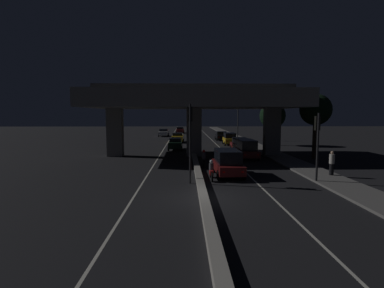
# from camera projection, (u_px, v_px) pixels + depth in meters

# --- Properties ---
(ground_plane) EXTENTS (200.00, 200.00, 0.00)m
(ground_plane) POSITION_uv_depth(u_px,v_px,m) (203.00, 199.00, 16.22)
(ground_plane) COLOR black
(lane_line_left_inner) EXTENTS (0.12, 126.00, 0.00)m
(lane_line_left_inner) POSITION_uv_depth(u_px,v_px,m) (168.00, 141.00, 50.96)
(lane_line_left_inner) COLOR beige
(lane_line_left_inner) RESTS_ON ground_plane
(lane_line_right_inner) EXTENTS (0.12, 126.00, 0.00)m
(lane_line_right_inner) POSITION_uv_depth(u_px,v_px,m) (213.00, 141.00, 51.13)
(lane_line_right_inner) COLOR beige
(lane_line_right_inner) RESTS_ON ground_plane
(median_divider) EXTENTS (0.47, 126.00, 0.36)m
(median_divider) POSITION_uv_depth(u_px,v_px,m) (191.00, 140.00, 51.03)
(median_divider) COLOR gray
(median_divider) RESTS_ON ground_plane
(sidewalk_right) EXTENTS (2.70, 126.00, 0.14)m
(sidewalk_right) POSITION_uv_depth(u_px,v_px,m) (253.00, 145.00, 44.28)
(sidewalk_right) COLOR #5B5956
(sidewalk_right) RESTS_ON ground_plane
(elevated_overpass) EXTENTS (22.17, 11.90, 7.88)m
(elevated_overpass) POSITION_uv_depth(u_px,v_px,m) (194.00, 102.00, 32.50)
(elevated_overpass) COLOR gray
(elevated_overpass) RESTS_ON ground_plane
(traffic_light_left_of_median) EXTENTS (0.30, 0.49, 5.24)m
(traffic_light_left_of_median) POSITION_uv_depth(u_px,v_px,m) (190.00, 130.00, 19.55)
(traffic_light_left_of_median) COLOR black
(traffic_light_left_of_median) RESTS_ON ground_plane
(traffic_light_right_of_median) EXTENTS (0.30, 0.49, 4.65)m
(traffic_light_right_of_median) POSITION_uv_depth(u_px,v_px,m) (317.00, 135.00, 19.78)
(traffic_light_right_of_median) COLOR black
(traffic_light_right_of_median) RESTS_ON ground_plane
(street_lamp) EXTENTS (2.76, 0.32, 7.14)m
(street_lamp) POSITION_uv_depth(u_px,v_px,m) (235.00, 116.00, 53.29)
(street_lamp) COLOR #2D2D30
(street_lamp) RESTS_ON ground_plane
(car_dark_red_lead) EXTENTS (2.10, 4.37, 1.94)m
(car_dark_red_lead) POSITION_uv_depth(u_px,v_px,m) (228.00, 162.00, 22.18)
(car_dark_red_lead) COLOR #591414
(car_dark_red_lead) RESTS_ON ground_plane
(car_dark_red_second) EXTENTS (1.96, 4.51, 1.94)m
(car_dark_red_second) POSITION_uv_depth(u_px,v_px,m) (247.00, 149.00, 31.10)
(car_dark_red_second) COLOR #591414
(car_dark_red_second) RESTS_ON ground_plane
(car_dark_red_third) EXTENTS (2.05, 4.67, 1.71)m
(car_dark_red_third) POSITION_uv_depth(u_px,v_px,m) (240.00, 144.00, 36.70)
(car_dark_red_third) COLOR #591414
(car_dark_red_third) RESTS_ON ground_plane
(car_taxi_yellow_fourth) EXTENTS (1.97, 4.11, 1.80)m
(car_taxi_yellow_fourth) POSITION_uv_depth(u_px,v_px,m) (230.00, 138.00, 45.08)
(car_taxi_yellow_fourth) COLOR gold
(car_taxi_yellow_fourth) RESTS_ON ground_plane
(car_black_fifth) EXTENTS (2.08, 4.51, 1.56)m
(car_black_fifth) POSITION_uv_depth(u_px,v_px,m) (221.00, 136.00, 53.25)
(car_black_fifth) COLOR black
(car_black_fifth) RESTS_ON ground_plane
(car_dark_green_lead_oncoming) EXTENTS (1.86, 4.18, 1.53)m
(car_dark_green_lead_oncoming) POSITION_uv_depth(u_px,v_px,m) (175.00, 144.00, 38.68)
(car_dark_green_lead_oncoming) COLOR black
(car_dark_green_lead_oncoming) RESTS_ON ground_plane
(car_taxi_yellow_second_oncoming) EXTENTS (2.08, 4.17, 1.52)m
(car_taxi_yellow_second_oncoming) POSITION_uv_depth(u_px,v_px,m) (178.00, 138.00, 49.24)
(car_taxi_yellow_second_oncoming) COLOR gold
(car_taxi_yellow_second_oncoming) RESTS_ON ground_plane
(car_white_third_oncoming) EXTENTS (2.11, 4.32, 1.51)m
(car_white_third_oncoming) POSITION_uv_depth(u_px,v_px,m) (164.00, 133.00, 62.98)
(car_white_third_oncoming) COLOR silver
(car_white_third_oncoming) RESTS_ON ground_plane
(car_dark_red_fourth_oncoming) EXTENTS (2.15, 4.60, 1.46)m
(car_dark_red_fourth_oncoming) POSITION_uv_depth(u_px,v_px,m) (180.00, 130.00, 74.05)
(car_dark_red_fourth_oncoming) COLOR #591414
(car_dark_red_fourth_oncoming) RESTS_ON ground_plane
(motorcycle_red_filtering_near) EXTENTS (0.32, 2.03, 1.40)m
(motorcycle_red_filtering_near) POSITION_uv_depth(u_px,v_px,m) (211.00, 171.00, 20.88)
(motorcycle_red_filtering_near) COLOR black
(motorcycle_red_filtering_near) RESTS_ON ground_plane
(motorcycle_black_filtering_mid) EXTENTS (0.33, 1.87, 1.49)m
(motorcycle_black_filtering_mid) POSITION_uv_depth(u_px,v_px,m) (204.00, 159.00, 26.12)
(motorcycle_black_filtering_mid) COLOR black
(motorcycle_black_filtering_mid) RESTS_ON ground_plane
(motorcycle_white_filtering_far) EXTENTS (0.32, 1.80, 1.37)m
(motorcycle_white_filtering_far) POSITION_uv_depth(u_px,v_px,m) (199.00, 150.00, 33.56)
(motorcycle_white_filtering_far) COLOR black
(motorcycle_white_filtering_far) RESTS_ON ground_plane
(pedestrian_on_sidewalk) EXTENTS (0.37, 0.37, 1.76)m
(pedestrian_on_sidewalk) POSITION_uv_depth(u_px,v_px,m) (332.00, 163.00, 21.77)
(pedestrian_on_sidewalk) COLOR black
(pedestrian_on_sidewalk) RESTS_ON sidewalk_right
(roadside_tree_kerbside_near) EXTENTS (3.19, 3.19, 6.64)m
(roadside_tree_kerbside_near) POSITION_uv_depth(u_px,v_px,m) (316.00, 110.00, 30.48)
(roadside_tree_kerbside_near) COLOR #2D2116
(roadside_tree_kerbside_near) RESTS_ON ground_plane
(roadside_tree_kerbside_mid) EXTENTS (3.76, 3.76, 6.28)m
(roadside_tree_kerbside_mid) POSITION_uv_depth(u_px,v_px,m) (273.00, 116.00, 44.02)
(roadside_tree_kerbside_mid) COLOR #38281C
(roadside_tree_kerbside_mid) RESTS_ON ground_plane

